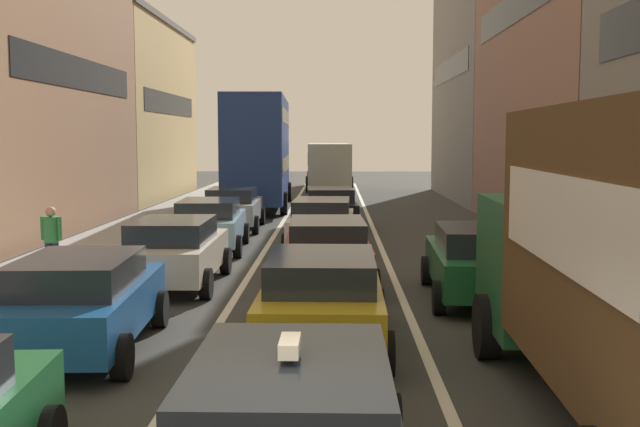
# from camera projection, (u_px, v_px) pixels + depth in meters

# --- Properties ---
(sidewalk_left) EXTENTS (2.60, 64.00, 0.14)m
(sidewalk_left) POSITION_uv_depth(u_px,v_px,m) (120.00, 236.00, 25.14)
(sidewalk_left) COLOR #9B9B9B
(sidewalk_left) RESTS_ON ground
(lane_stripe_left) EXTENTS (0.16, 60.00, 0.01)m
(lane_stripe_left) POSITION_uv_depth(u_px,v_px,m) (273.00, 238.00, 25.04)
(lane_stripe_left) COLOR silver
(lane_stripe_left) RESTS_ON ground
(lane_stripe_right) EXTENTS (0.16, 60.00, 0.01)m
(lane_stripe_right) POSITION_uv_depth(u_px,v_px,m) (377.00, 238.00, 24.98)
(lane_stripe_right) COLOR silver
(lane_stripe_right) RESTS_ON ground
(building_row_right) EXTENTS (7.20, 43.90, 14.24)m
(building_row_right) POSITION_uv_depth(u_px,v_px,m) (606.00, 50.00, 27.16)
(building_row_right) COLOR gray
(building_row_right) RESTS_ON ground
(sedan_centre_lane_second) EXTENTS (2.11, 4.32, 1.49)m
(sedan_centre_lane_second) POSITION_uv_depth(u_px,v_px,m) (322.00, 298.00, 11.88)
(sedan_centre_lane_second) COLOR #B29319
(sedan_centre_lane_second) RESTS_ON ground
(wagon_left_lane_second) EXTENTS (2.24, 4.39, 1.49)m
(wagon_left_lane_second) POSITION_uv_depth(u_px,v_px,m) (81.00, 301.00, 11.67)
(wagon_left_lane_second) COLOR #194C8C
(wagon_left_lane_second) RESTS_ON ground
(hatchback_centre_lane_third) EXTENTS (2.16, 4.35, 1.49)m
(hatchback_centre_lane_third) POSITION_uv_depth(u_px,v_px,m) (327.00, 251.00, 16.83)
(hatchback_centre_lane_third) COLOR #A51E1E
(hatchback_centre_lane_third) RESTS_ON ground
(sedan_left_lane_third) EXTENTS (2.08, 4.31, 1.49)m
(sedan_left_lane_third) POSITION_uv_depth(u_px,v_px,m) (174.00, 250.00, 16.90)
(sedan_left_lane_third) COLOR beige
(sedan_left_lane_third) RESTS_ON ground
(coupe_centre_lane_fourth) EXTENTS (2.17, 4.35, 1.49)m
(coupe_centre_lane_fourth) POSITION_uv_depth(u_px,v_px,m) (322.00, 223.00, 22.41)
(coupe_centre_lane_fourth) COLOR silver
(coupe_centre_lane_fourth) RESTS_ON ground
(sedan_left_lane_fourth) EXTENTS (2.22, 4.38, 1.49)m
(sedan_left_lane_fourth) POSITION_uv_depth(u_px,v_px,m) (209.00, 223.00, 22.20)
(sedan_left_lane_fourth) COLOR #759EB7
(sedan_left_lane_fourth) RESTS_ON ground
(sedan_centre_lane_fifth) EXTENTS (2.22, 4.38, 1.49)m
(sedan_centre_lane_fifth) POSITION_uv_depth(u_px,v_px,m) (330.00, 207.00, 27.44)
(sedan_centre_lane_fifth) COLOR black
(sedan_centre_lane_fifth) RESTS_ON ground
(sedan_left_lane_fifth) EXTENTS (2.12, 4.33, 1.49)m
(sedan_left_lane_fifth) POSITION_uv_depth(u_px,v_px,m) (233.00, 207.00, 27.41)
(sedan_left_lane_fifth) COLOR gray
(sedan_left_lane_fifth) RESTS_ON ground
(sedan_right_lane_behind_truck) EXTENTS (2.20, 4.37, 1.49)m
(sedan_right_lane_behind_truck) POSITION_uv_depth(u_px,v_px,m) (479.00, 260.00, 15.49)
(sedan_right_lane_behind_truck) COLOR #19592D
(sedan_right_lane_behind_truck) RESTS_ON ground
(bus_mid_queue_primary) EXTENTS (3.07, 10.58, 5.06)m
(bus_mid_queue_primary) POSITION_uv_depth(u_px,v_px,m) (259.00, 147.00, 35.45)
(bus_mid_queue_primary) COLOR navy
(bus_mid_queue_primary) RESTS_ON ground
(bus_far_queue_secondary) EXTENTS (2.98, 10.56, 2.90)m
(bus_far_queue_secondary) POSITION_uv_depth(u_px,v_px,m) (329.00, 162.00, 48.58)
(bus_far_queue_secondary) COLOR #BFB793
(bus_far_queue_secondary) RESTS_ON ground
(pedestrian_near_kerb) EXTENTS (0.53, 0.34, 1.66)m
(pedestrian_near_kerb) POSITION_uv_depth(u_px,v_px,m) (51.00, 237.00, 17.98)
(pedestrian_near_kerb) COLOR #262D47
(pedestrian_near_kerb) RESTS_ON ground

